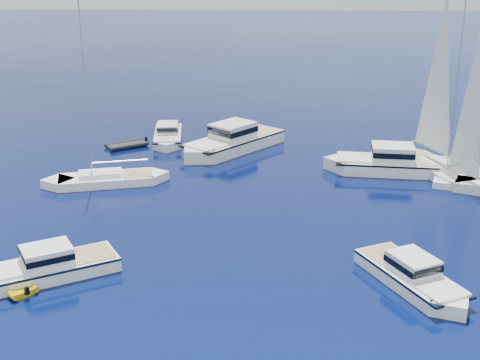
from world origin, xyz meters
name	(u,v)px	position (x,y,z in m)	size (l,w,h in m)	color
motor_cruiser_right	(413,286)	(9.60, 12.49, 0.00)	(2.85, 9.31, 2.44)	white
motor_cruiser_left	(46,277)	(-12.70, 12.69, 0.00)	(2.96, 9.69, 2.54)	white
motor_cruiser_centre	(388,172)	(11.80, 33.78, 0.00)	(3.75, 12.27, 3.22)	silver
motor_cruiser_distant	(231,150)	(-2.82, 39.84, 0.00)	(4.11, 13.42, 3.52)	silver
motor_cruiser_horizon	(168,141)	(-9.63, 42.74, 0.00)	(2.81, 9.20, 2.41)	silver
sailboat_mid_l	(106,184)	(-12.99, 29.49, 0.00)	(2.95, 11.34, 16.67)	white
sailboat_centre	(472,182)	(18.61, 31.37, 0.00)	(2.34, 9.00, 13.24)	white
sailboat_sails_r	(437,174)	(16.06, 33.35, 0.00)	(3.29, 12.64, 18.58)	silver
tender_yellow	(13,288)	(-14.23, 11.23, 0.00)	(1.98, 3.61, 0.95)	gold
tender_grey_far	(127,147)	(-13.54, 40.46, 0.00)	(2.31, 4.34, 0.95)	black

